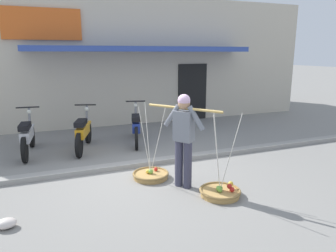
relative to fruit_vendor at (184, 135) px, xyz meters
The scene contains 10 objects.
ground_plane 1.24m from the fruit_vendor, 122.89° to the left, with size 90.00×90.00×0.00m, color gray.
sidewalk_curb 1.68m from the fruit_vendor, 107.13° to the left, with size 20.00×0.24×0.10m, color gray.
fruit_vendor is the anchor object (origin of this frame).
fruit_basket_left_side 1.16m from the fruit_vendor, 53.81° to the right, with size 0.71×0.71×1.45m.
fruit_basket_right_side 1.16m from the fruit_vendor, 125.94° to the left, with size 0.71×0.71×1.45m.
motorcycle_nearest_shop 4.09m from the fruit_vendor, 131.22° to the left, with size 0.54×1.82×1.09m.
motorcycle_second_in_row 3.30m from the fruit_vendor, 115.36° to the left, with size 0.70×1.76×1.09m.
motorcycle_third_in_row 3.11m from the fruit_vendor, 90.05° to the left, with size 0.67×1.77×1.09m.
storefront_building 7.97m from the fruit_vendor, 84.09° to the left, with size 13.00×6.00×4.20m.
plastic_litter_bag 3.04m from the fruit_vendor, behind, with size 0.28×0.22×0.14m, color silver.
Camera 1 is at (-1.83, -5.54, 2.39)m, focal length 33.78 mm.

